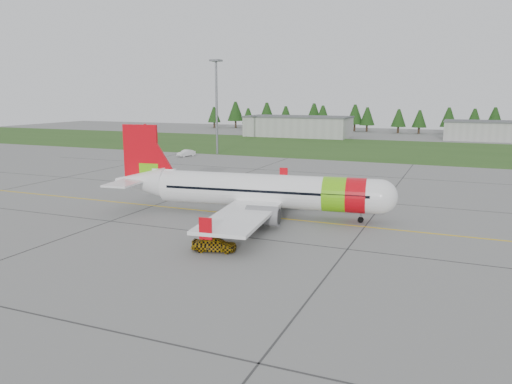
% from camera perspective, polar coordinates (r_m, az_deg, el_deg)
% --- Properties ---
extents(ground, '(320.00, 320.00, 0.00)m').
position_cam_1_polar(ground, '(46.63, -1.73, -5.13)').
color(ground, gray).
rests_on(ground, ground).
extents(aircraft, '(31.92, 29.62, 9.68)m').
position_cam_1_polar(aircraft, '(53.90, 0.44, 0.15)').
color(aircraft, white).
rests_on(aircraft, ground).
extents(follow_me_car, '(1.62, 1.79, 3.79)m').
position_cam_1_polar(follow_me_car, '(42.04, -4.82, -4.29)').
color(follow_me_car, '#CC950B').
rests_on(follow_me_car, ground).
extents(service_van, '(1.85, 1.80, 4.28)m').
position_cam_1_polar(service_van, '(107.73, -8.02, 5.18)').
color(service_van, white).
rests_on(service_van, ground).
extents(grass_strip, '(320.00, 50.00, 0.03)m').
position_cam_1_polar(grass_strip, '(124.84, 14.02, 4.78)').
color(grass_strip, '#30561E').
rests_on(grass_strip, ground).
extents(taxi_guideline, '(120.00, 0.25, 0.02)m').
position_cam_1_polar(taxi_guideline, '(53.76, 1.79, -2.92)').
color(taxi_guideline, gold).
rests_on(taxi_guideline, ground).
extents(hangar_west, '(32.00, 14.00, 6.00)m').
position_cam_1_polar(hangar_west, '(158.70, 4.82, 7.43)').
color(hangar_west, '#A8A8A3').
rests_on(hangar_west, ground).
extents(hangar_east, '(24.00, 12.00, 5.20)m').
position_cam_1_polar(hangar_east, '(159.24, 25.07, 6.30)').
color(hangar_east, '#A8A8A3').
rests_on(hangar_east, ground).
extents(floodlight_mast, '(0.50, 0.50, 20.00)m').
position_cam_1_polar(floodlight_mast, '(110.98, -4.52, 9.49)').
color(floodlight_mast, slate).
rests_on(floodlight_mast, ground).
extents(treeline, '(160.00, 8.00, 10.00)m').
position_cam_1_polar(treeline, '(179.90, 16.87, 8.06)').
color(treeline, '#1C3F14').
rests_on(treeline, ground).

